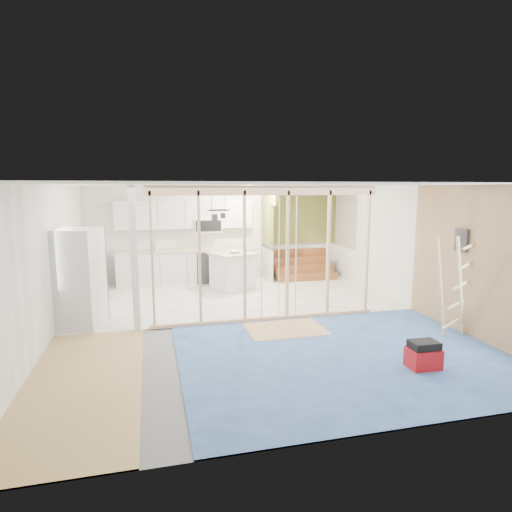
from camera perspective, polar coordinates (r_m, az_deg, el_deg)
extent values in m
cube|color=slate|center=(8.30, -0.67, -8.79)|extent=(7.00, 8.00, 0.01)
cube|color=silver|center=(7.90, -0.71, 9.47)|extent=(7.00, 8.00, 0.01)
cube|color=white|center=(11.89, -5.16, 3.02)|extent=(7.00, 0.01, 2.60)
cube|color=white|center=(4.30, 11.86, -7.96)|extent=(7.00, 0.01, 2.60)
cube|color=white|center=(7.96, -26.01, -0.85)|extent=(0.01, 8.00, 2.60)
cube|color=white|center=(9.43, 20.48, 0.90)|extent=(0.01, 8.00, 2.60)
cube|color=silver|center=(10.18, -3.29, -5.38)|extent=(7.00, 4.00, 0.02)
cube|color=#4979B3|center=(6.83, 11.77, -12.90)|extent=(5.00, 4.00, 0.02)
cube|color=tan|center=(6.29, -22.06, -15.38)|extent=(1.50, 4.00, 0.02)
cube|color=tan|center=(7.87, 3.95, -9.68)|extent=(1.40, 1.00, 0.01)
cube|color=beige|center=(7.97, 1.41, 8.74)|extent=(4.40, 0.09, 0.18)
cube|color=beige|center=(8.35, 1.35, -8.31)|extent=(4.40, 0.09, 0.06)
cube|color=silver|center=(7.79, -15.90, -0.48)|extent=(0.12, 0.14, 2.60)
cube|color=beige|center=(7.79, -13.69, -0.39)|extent=(0.04, 0.09, 2.40)
cube|color=beige|center=(7.83, -7.54, -0.16)|extent=(0.04, 0.09, 2.40)
cube|color=beige|center=(7.97, -1.53, 0.08)|extent=(0.04, 0.09, 2.40)
cube|color=beige|center=(8.19, 4.21, 0.30)|extent=(0.04, 0.09, 2.40)
cube|color=beige|center=(8.49, 9.61, 0.50)|extent=(0.04, 0.09, 2.40)
cube|color=beige|center=(8.86, 14.59, 0.69)|extent=(0.04, 0.09, 2.40)
cylinder|color=silver|center=(8.03, 0.75, -0.43)|extent=(0.02, 0.02, 2.35)
cylinder|color=silver|center=(8.28, 5.35, -0.18)|extent=(0.02, 0.02, 2.35)
cylinder|color=silver|center=(8.15, 3.07, -0.30)|extent=(0.02, 0.02, 2.35)
cube|color=silver|center=(11.61, -9.26, -1.50)|extent=(3.60, 0.60, 0.88)
cube|color=beige|center=(11.54, -9.32, 0.77)|extent=(3.66, 0.64, 0.05)
cube|color=silver|center=(10.59, -21.25, -3.03)|extent=(0.60, 1.60, 0.88)
cube|color=beige|center=(10.51, -21.39, -0.55)|extent=(0.64, 1.64, 0.05)
cube|color=silver|center=(11.56, -9.49, 5.49)|extent=(3.60, 0.34, 0.75)
cube|color=white|center=(11.61, -6.47, 4.09)|extent=(0.72, 0.38, 0.36)
cube|color=black|center=(11.42, -6.34, 4.01)|extent=(0.68, 0.02, 0.30)
cube|color=olive|center=(11.69, 1.49, 5.40)|extent=(0.10, 0.90, 1.60)
cube|color=silver|center=(11.85, 1.46, -1.13)|extent=(0.10, 0.90, 0.90)
cube|color=olive|center=(10.99, 2.49, 8.04)|extent=(0.10, 0.50, 0.50)
cube|color=olive|center=(12.42, 5.88, 5.34)|extent=(2.20, 0.04, 1.60)
cube|color=silver|center=(12.57, 5.79, -0.58)|extent=(2.20, 0.04, 0.90)
cube|color=brown|center=(11.91, 6.79, -2.85)|extent=(1.70, 0.26, 0.20)
cube|color=brown|center=(12.11, 6.37, -1.68)|extent=(1.70, 0.26, 0.20)
cube|color=brown|center=(12.32, 5.97, -0.55)|extent=(1.70, 0.26, 0.20)
cube|color=brown|center=(12.53, 5.58, 0.55)|extent=(1.70, 0.26, 0.20)
torus|color=black|center=(9.72, -5.04, 6.11)|extent=(0.52, 0.52, 0.02)
cylinder|color=black|center=(9.69, -5.94, 7.57)|extent=(0.01, 0.01, 0.50)
cylinder|color=black|center=(9.73, -4.18, 7.60)|extent=(0.01, 0.01, 0.50)
cylinder|color=#333338|center=(9.61, -5.52, 5.18)|extent=(0.14, 0.14, 0.14)
cylinder|color=#333338|center=(9.84, -4.43, 5.40)|extent=(0.12, 0.12, 0.12)
cube|color=tan|center=(7.87, 28.57, -1.14)|extent=(0.02, 4.00, 2.60)
cube|color=#333338|center=(8.24, 25.69, 1.93)|extent=(0.04, 0.30, 0.40)
cylinder|color=#FFEABF|center=(11.16, 2.77, 9.03)|extent=(0.32, 0.32, 0.08)
cube|color=silver|center=(8.40, -22.73, -2.85)|extent=(0.97, 0.95, 1.83)
cube|color=#333338|center=(8.35, -20.12, -2.77)|extent=(0.22, 0.71, 1.79)
cube|color=silver|center=(10.78, -3.14, -2.23)|extent=(1.12, 1.12, 0.87)
cube|color=beige|center=(10.70, -3.16, 0.31)|extent=(1.25, 1.25, 0.05)
imported|color=white|center=(10.62, -2.82, 0.57)|extent=(0.36, 0.36, 0.07)
imported|color=#A9B1BC|center=(11.36, -13.23, 1.49)|extent=(0.15, 0.15, 0.33)
imported|color=silver|center=(11.74, -1.52, 1.67)|extent=(0.11, 0.12, 0.21)
cube|color=#AC0F14|center=(6.67, 21.41, -12.63)|extent=(0.44, 0.34, 0.30)
cube|color=black|center=(6.60, 21.51, -10.97)|extent=(0.40, 0.29, 0.11)
cube|color=#DFC889|center=(7.81, 23.40, -3.94)|extent=(0.41, 0.17, 1.75)
cube|color=#DFC889|center=(8.04, 25.59, -3.72)|extent=(0.41, 0.17, 1.75)
cube|color=#DFC889|center=(8.11, 24.49, -8.28)|extent=(0.41, 0.17, 0.12)
cube|color=#DFC889|center=(8.07, 25.04, -5.93)|extent=(0.41, 0.17, 0.12)
cube|color=#DFC889|center=(8.04, 25.59, -3.55)|extent=(0.41, 0.17, 0.12)
cube|color=#DFC889|center=(8.02, 26.13, -1.17)|extent=(0.41, 0.17, 0.12)
cube|color=#DFC889|center=(8.02, 26.68, 1.23)|extent=(0.41, 0.17, 0.12)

